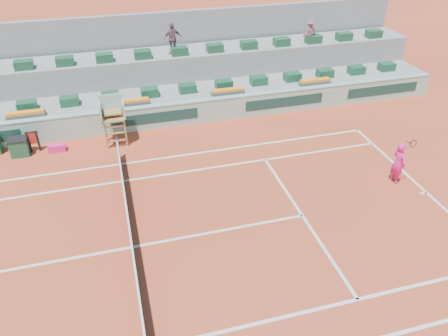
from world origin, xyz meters
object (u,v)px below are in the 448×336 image
at_px(umpire_chair, 113,114).
at_px(tennis_player, 398,163).
at_px(player_bag, 57,148).
at_px(drink_cooler_a, 19,147).

xyz_separation_m(umpire_chair, tennis_player, (11.06, -6.43, -0.62)).
distance_m(player_bag, tennis_player, 15.23).
height_order(player_bag, tennis_player, tennis_player).
bearing_deg(drink_cooler_a, player_bag, -4.48).
distance_m(drink_cooler_a, tennis_player, 16.73).
height_order(umpire_chair, tennis_player, umpire_chair).
bearing_deg(drink_cooler_a, tennis_player, -22.78).
bearing_deg(umpire_chair, tennis_player, -30.15).
xyz_separation_m(umpire_chair, drink_cooler_a, (-4.36, 0.05, -1.12)).
bearing_deg(tennis_player, umpire_chair, 149.85).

